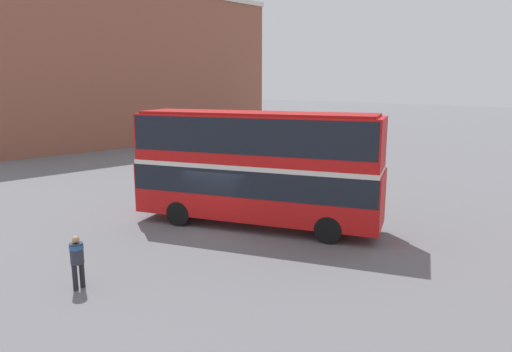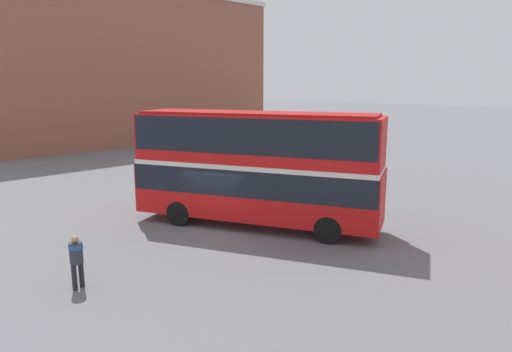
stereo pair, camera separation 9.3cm
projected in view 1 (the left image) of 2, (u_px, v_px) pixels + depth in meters
name	position (u px, v px, depth m)	size (l,w,h in m)	color
ground_plane	(219.00, 230.00, 19.32)	(240.00, 240.00, 0.00)	slate
building_row_left	(116.00, 68.00, 48.05)	(11.67, 32.63, 15.50)	#935642
double_decker_bus	(256.00, 162.00, 19.28)	(10.61, 6.73, 4.92)	red
pedestrian_foreground	(77.00, 257.00, 13.55)	(0.50, 0.50, 1.67)	#232328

